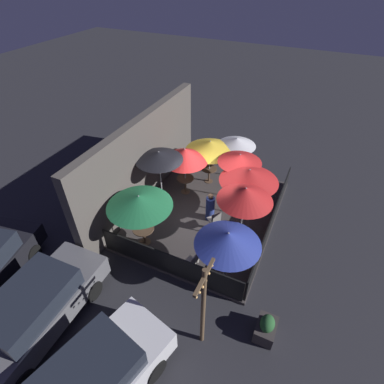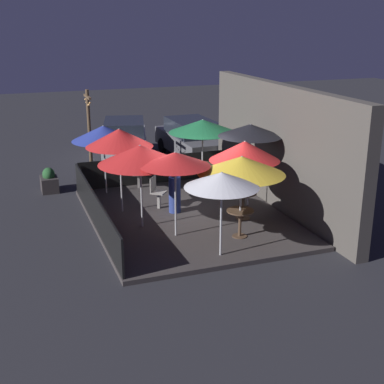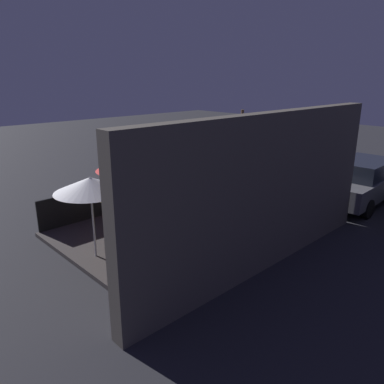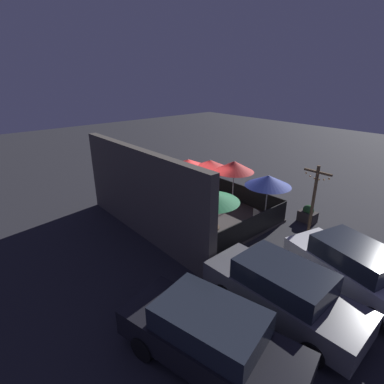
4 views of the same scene
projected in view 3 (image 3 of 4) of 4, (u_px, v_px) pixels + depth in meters
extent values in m
plane|color=#26262B|center=(184.00, 231.00, 11.31)|extent=(60.00, 60.00, 0.00)
cube|color=#383333|center=(184.00, 229.00, 11.29)|extent=(6.83, 5.37, 0.12)
cube|color=#4C4742|center=(267.00, 193.00, 8.74)|extent=(8.43, 0.36, 3.74)
cube|color=black|center=(132.00, 194.00, 12.96)|extent=(6.63, 0.05, 0.95)
cube|color=black|center=(253.00, 190.00, 13.35)|extent=(0.05, 5.17, 0.95)
cylinder|color=#B2B2B7|center=(276.00, 185.00, 11.61)|extent=(0.05, 0.05, 2.25)
cone|color=#1E6B3D|center=(278.00, 156.00, 11.34)|extent=(2.25, 2.25, 0.43)
cylinder|color=#B2B2B7|center=(144.00, 217.00, 9.13)|extent=(0.05, 0.05, 2.15)
cone|color=gold|center=(143.00, 184.00, 8.88)|extent=(2.22, 2.22, 0.47)
cylinder|color=#B2B2B7|center=(197.00, 210.00, 9.45)|extent=(0.05, 0.05, 2.24)
cone|color=red|center=(198.00, 178.00, 9.20)|extent=(1.96, 1.96, 0.54)
cylinder|color=#B2B2B7|center=(208.00, 167.00, 14.05)|extent=(0.05, 0.05, 2.21)
cone|color=#283893|center=(208.00, 144.00, 13.79)|extent=(2.02, 2.02, 0.48)
cylinder|color=#B2B2B7|center=(93.00, 218.00, 9.20)|extent=(0.05, 0.05, 2.07)
cone|color=silver|center=(90.00, 185.00, 8.95)|extent=(1.75, 1.75, 0.36)
cylinder|color=#B2B2B7|center=(242.00, 203.00, 9.63)|extent=(0.05, 0.05, 2.49)
cone|color=black|center=(244.00, 163.00, 9.31)|extent=(1.89, 1.89, 0.36)
cylinder|color=#B2B2B7|center=(130.00, 196.00, 10.60)|extent=(0.05, 0.05, 2.24)
cone|color=red|center=(128.00, 164.00, 10.32)|extent=(1.79, 1.79, 0.36)
cylinder|color=#B2B2B7|center=(170.00, 173.00, 12.70)|extent=(0.05, 0.05, 2.47)
cone|color=red|center=(170.00, 144.00, 12.41)|extent=(1.92, 1.92, 0.51)
cylinder|color=#B2B2B7|center=(142.00, 184.00, 11.66)|extent=(0.05, 0.05, 2.28)
cone|color=red|center=(141.00, 157.00, 11.40)|extent=(2.24, 2.24, 0.51)
cylinder|color=#4C3828|center=(274.00, 219.00, 11.94)|extent=(0.43, 0.43, 0.02)
cylinder|color=#4C3828|center=(274.00, 209.00, 11.84)|extent=(0.08, 0.08, 0.71)
cylinder|color=#4C3828|center=(275.00, 197.00, 11.73)|extent=(0.79, 0.79, 0.04)
cylinder|color=#4C3828|center=(146.00, 256.00, 9.45)|extent=(0.39, 0.39, 0.02)
cylinder|color=#4C3828|center=(145.00, 244.00, 9.35)|extent=(0.08, 0.08, 0.69)
cylinder|color=#4C3828|center=(145.00, 231.00, 9.24)|extent=(0.70, 0.70, 0.04)
cylinder|color=#4C3828|center=(197.00, 250.00, 9.78)|extent=(0.41, 0.41, 0.02)
cylinder|color=#4C3828|center=(197.00, 238.00, 9.67)|extent=(0.08, 0.08, 0.74)
cylinder|color=#4C3828|center=(197.00, 224.00, 9.56)|extent=(0.75, 0.75, 0.04)
cube|color=gray|center=(233.00, 195.00, 13.64)|extent=(0.10, 0.10, 0.46)
cube|color=gray|center=(233.00, 188.00, 13.57)|extent=(0.48, 0.48, 0.04)
cube|color=gray|center=(230.00, 181.00, 13.65)|extent=(0.40, 0.11, 0.44)
cube|color=gray|center=(190.00, 209.00, 12.17)|extent=(0.11, 0.11, 0.48)
cube|color=gray|center=(190.00, 201.00, 12.09)|extent=(0.56, 0.56, 0.04)
cube|color=gray|center=(190.00, 193.00, 12.19)|extent=(0.33, 0.28, 0.44)
cylinder|color=navy|center=(187.00, 206.00, 11.53)|extent=(0.46, 0.46, 1.07)
sphere|color=#9E704C|center=(187.00, 186.00, 11.34)|extent=(0.21, 0.21, 0.21)
cube|color=#332D2D|center=(198.00, 178.00, 16.28)|extent=(0.78, 0.55, 0.50)
ellipsoid|color=#235128|center=(198.00, 170.00, 16.18)|extent=(0.51, 0.41, 0.46)
cylinder|color=brown|center=(241.00, 149.00, 15.37)|extent=(0.12, 0.12, 3.21)
cube|color=brown|center=(242.00, 116.00, 14.97)|extent=(1.10, 0.08, 0.08)
sphere|color=#F4B260|center=(249.00, 119.00, 15.32)|extent=(0.07, 0.07, 0.07)
sphere|color=#F4B260|center=(246.00, 121.00, 15.22)|extent=(0.07, 0.07, 0.07)
sphere|color=#F4B260|center=(244.00, 123.00, 15.11)|extent=(0.07, 0.07, 0.07)
sphere|color=#F4B260|center=(241.00, 123.00, 14.99)|extent=(0.07, 0.07, 0.07)
sphere|color=#F4B260|center=(238.00, 122.00, 14.86)|extent=(0.07, 0.07, 0.07)
sphere|color=#F4B260|center=(235.00, 121.00, 14.71)|extent=(0.07, 0.07, 0.07)
cube|color=silver|center=(309.00, 169.00, 16.01)|extent=(4.49, 2.67, 0.70)
cube|color=#1E232D|center=(310.00, 154.00, 15.82)|extent=(2.62, 2.08, 0.60)
cylinder|color=black|center=(300.00, 186.00, 14.83)|extent=(0.66, 0.33, 0.64)
cylinder|color=black|center=(272.00, 177.00, 16.17)|extent=(0.66, 0.33, 0.64)
cylinder|color=black|center=(344.00, 178.00, 16.06)|extent=(0.66, 0.33, 0.64)
cylinder|color=black|center=(316.00, 170.00, 17.40)|extent=(0.66, 0.33, 0.64)
cube|color=#5B5B60|center=(362.00, 185.00, 13.66)|extent=(4.52, 1.82, 0.70)
cube|color=#1E232D|center=(364.00, 168.00, 13.47)|extent=(2.50, 1.63, 0.60)
cylinder|color=black|center=(368.00, 209.00, 12.28)|extent=(0.64, 0.20, 0.64)
cylinder|color=black|center=(322.00, 198.00, 13.37)|extent=(0.64, 0.20, 0.64)
cylinder|color=black|center=(354.00, 183.00, 15.25)|extent=(0.64, 0.20, 0.64)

